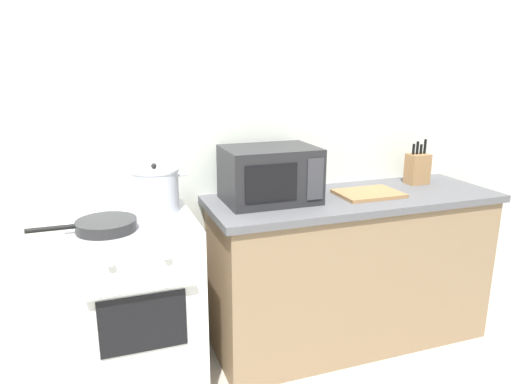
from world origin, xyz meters
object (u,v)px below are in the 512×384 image
object	(u,v)px
microwave	(270,174)
knife_block	(417,168)
stove	(138,305)
stock_pot	(155,190)
frying_pan	(105,225)
cutting_board	(369,193)

from	to	relation	value
microwave	knife_block	distance (m)	1.02
stove	knife_block	world-z (taller)	knife_block
knife_block	stock_pot	bearing A→B (deg)	-178.80
stove	knife_block	xyz separation A→B (m)	(1.77, 0.14, 0.56)
frying_pan	stock_pot	bearing A→B (deg)	42.02
stock_pot	microwave	bearing A→B (deg)	-2.58
stove	stock_pot	world-z (taller)	stock_pot
frying_pan	microwave	size ratio (longest dim) A/B	0.94
cutting_board	knife_block	distance (m)	0.47
knife_block	cutting_board	bearing A→B (deg)	-162.24
stove	knife_block	size ratio (longest dim) A/B	3.28
stove	cutting_board	world-z (taller)	cutting_board
frying_pan	knife_block	size ratio (longest dim) A/B	1.68
microwave	cutting_board	world-z (taller)	microwave
stove	stock_pot	xyz separation A→B (m)	(0.13, 0.11, 0.57)
stock_pot	cutting_board	xyz separation A→B (m)	(1.20, -0.11, -0.10)
frying_pan	microwave	xyz separation A→B (m)	(0.87, 0.21, 0.12)
stove	stock_pot	distance (m)	0.60
stock_pot	knife_block	distance (m)	1.63
stove	cutting_board	distance (m)	1.41
microwave	knife_block	world-z (taller)	microwave
stove	knife_block	bearing A→B (deg)	4.56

